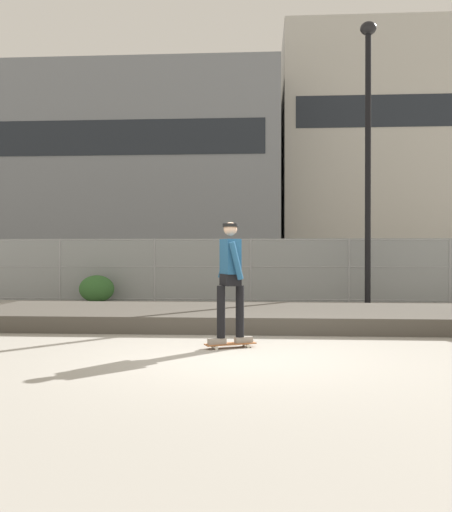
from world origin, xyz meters
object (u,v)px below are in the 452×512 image
skater (230,274)px  shrub_left (97,289)px  street_lamp (368,132)px  skateboard (230,344)px  parked_car_near (83,269)px

skater → shrub_left: size_ratio=1.84×
skater → street_lamp: size_ratio=0.24×
skateboard → parked_car_near: (-5.88, 11.00, 0.78)m
skateboard → skater: skater is taller
shrub_left → skater: bearing=-59.7°
skater → skateboard: bearing=0.0°
street_lamp → shrub_left: street_lamp is taller
skateboard → shrub_left: (-4.29, 7.35, 0.33)m
parked_car_near → shrub_left: bearing=-66.5°
parked_car_near → street_lamp: bearing=-23.7°
skater → shrub_left: skater is taller
skateboard → shrub_left: 8.51m
street_lamp → shrub_left: (-7.65, 0.40, -4.33)m
skateboard → skater: (-0.00, 0.00, 1.09)m
skateboard → parked_car_near: 12.49m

